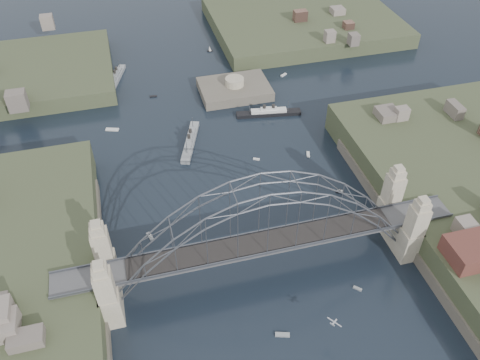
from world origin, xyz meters
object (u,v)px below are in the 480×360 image
object	(u,v)px
naval_cruiser_far	(117,77)
fort_island	(235,94)
naval_cruiser_near	(190,141)
ocean_liner	(269,113)
bridge	(263,229)

from	to	relation	value
naval_cruiser_far	fort_island	bearing A→B (deg)	-27.45
naval_cruiser_near	ocean_liner	distance (m)	26.86
bridge	naval_cruiser_near	world-z (taller)	bridge
fort_island	naval_cruiser_near	xyz separation A→B (m)	(-18.72, -22.69, 1.20)
naval_cruiser_near	fort_island	bearing A→B (deg)	50.48
fort_island	ocean_liner	world-z (taller)	fort_island
naval_cruiser_near	ocean_liner	size ratio (longest dim) A/B	0.92
bridge	naval_cruiser_near	size ratio (longest dim) A/B	4.62
fort_island	naval_cruiser_far	world-z (taller)	fort_island
bridge	naval_cruiser_far	world-z (taller)	bridge
ocean_liner	naval_cruiser_far	bearing A→B (deg)	142.18
bridge	fort_island	world-z (taller)	bridge
bridge	fort_island	bearing A→B (deg)	80.27
bridge	ocean_liner	size ratio (longest dim) A/B	4.25
fort_island	ocean_liner	bearing A→B (deg)	-64.73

